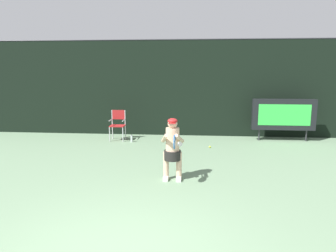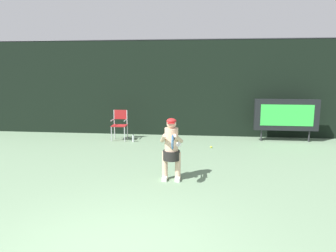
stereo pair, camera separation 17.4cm
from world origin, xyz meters
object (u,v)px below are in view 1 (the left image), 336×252
at_px(tennis_player, 172,147).
at_px(tennis_racket, 174,142).
at_px(water_bottle, 132,139).
at_px(tennis_ball_loose, 210,147).
at_px(scoreboard, 284,115).
at_px(umpire_chair, 118,123).

height_order(tennis_player, tennis_racket, tennis_player).
height_order(water_bottle, tennis_ball_loose, water_bottle).
height_order(scoreboard, umpire_chair, scoreboard).
xyz_separation_m(tennis_player, tennis_racket, (0.08, -0.49, 0.23)).
bearing_deg(tennis_player, water_bottle, 114.68).
height_order(water_bottle, tennis_player, tennis_player).
xyz_separation_m(water_bottle, tennis_player, (1.73, -3.77, 0.65)).
bearing_deg(tennis_racket, umpire_chair, 103.11).
bearing_deg(tennis_player, scoreboard, 51.00).
distance_m(water_bottle, tennis_ball_loose, 2.79).
height_order(tennis_player, tennis_ball_loose, tennis_player).
xyz_separation_m(tennis_player, tennis_ball_loose, (0.99, 3.17, -0.74)).
xyz_separation_m(umpire_chair, water_bottle, (0.55, -0.30, -0.50)).
bearing_deg(umpire_chair, scoreboard, 3.84).
bearing_deg(tennis_ball_loose, tennis_racket, -103.98).
bearing_deg(tennis_racket, water_bottle, 98.74).
relative_size(scoreboard, umpire_chair, 2.04).
xyz_separation_m(umpire_chair, tennis_racket, (2.37, -4.56, 0.39)).
relative_size(scoreboard, water_bottle, 8.30).
bearing_deg(umpire_chair, tennis_player, -60.69).
relative_size(water_bottle, tennis_player, 0.18).
height_order(umpire_chair, tennis_player, tennis_player).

